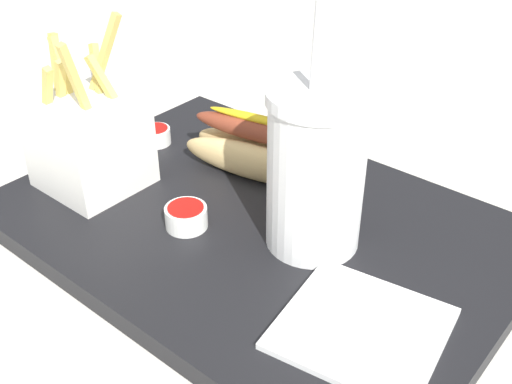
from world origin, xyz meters
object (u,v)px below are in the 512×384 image
object	(u,v)px
soda_cup	(316,170)
napkin_stack	(362,328)
hot_dog_1	(258,150)
ketchup_cup_2	(186,216)
ketchup_cup_1	(156,135)
fries_basket	(89,139)

from	to	relation	value
soda_cup	napkin_stack	bearing A→B (deg)	144.38
hot_dog_1	ketchup_cup_2	distance (m)	0.12
soda_cup	ketchup_cup_2	xyz separation A→B (m)	(0.10, 0.06, -0.06)
soda_cup	ketchup_cup_1	bearing A→B (deg)	-8.09
fries_basket	napkin_stack	world-z (taller)	fries_basket
soda_cup	fries_basket	xyz separation A→B (m)	(0.23, 0.06, -0.02)
fries_basket	ketchup_cup_2	size ratio (longest dim) A/B	4.38
fries_basket	hot_dog_1	xyz separation A→B (m)	(-0.12, -0.12, -0.02)
ketchup_cup_2	ketchup_cup_1	bearing A→B (deg)	-32.87
napkin_stack	fries_basket	bearing A→B (deg)	-0.65
hot_dog_1	ketchup_cup_2	size ratio (longest dim) A/B	4.26
hot_dog_1	ketchup_cup_1	bearing A→B (deg)	10.42
fries_basket	napkin_stack	size ratio (longest dim) A/B	1.47
ketchup_cup_1	hot_dog_1	bearing A→B (deg)	-169.58
hot_dog_1	napkin_stack	xyz separation A→B (m)	(-0.21, 0.13, -0.02)
soda_cup	ketchup_cup_2	distance (m)	0.13
ketchup_cup_1	napkin_stack	bearing A→B (deg)	163.20
soda_cup	hot_dog_1	bearing A→B (deg)	-27.71
ketchup_cup_1	ketchup_cup_2	world-z (taller)	ketchup_cup_2
ketchup_cup_2	soda_cup	bearing A→B (deg)	-150.68
ketchup_cup_1	napkin_stack	xyz separation A→B (m)	(-0.34, 0.10, -0.01)
hot_dog_1	ketchup_cup_1	world-z (taller)	hot_dog_1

